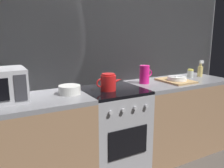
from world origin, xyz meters
name	(u,v)px	position (x,y,z in m)	size (l,w,h in m)	color
back_wall	(98,56)	(0.00, 0.32, 1.20)	(3.60, 0.05, 2.40)	gray
counter_left	(21,151)	(-0.90, 0.00, 0.45)	(1.20, 0.60, 0.90)	#997251
stove_unit	(112,131)	(0.00, 0.00, 0.45)	(0.60, 0.63, 0.90)	#9E9EA3
counter_right	(177,116)	(0.90, 0.00, 0.45)	(1.20, 0.60, 0.90)	#997251
kettle	(108,82)	(-0.06, -0.04, 0.98)	(0.28, 0.15, 0.17)	red
mixing_bowl	(70,90)	(-0.44, 0.01, 0.94)	(0.20, 0.20, 0.08)	silver
pitcher	(145,74)	(0.44, 0.06, 1.00)	(0.16, 0.11, 0.20)	#E5197A
dish_pile	(176,80)	(0.81, -0.05, 0.92)	(0.30, 0.40, 0.07)	tan
spice_jar	(190,73)	(1.15, 0.06, 0.95)	(0.08, 0.08, 0.10)	silver
spray_bottle	(200,70)	(1.32, 0.06, 0.98)	(0.08, 0.06, 0.20)	#E5CC72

